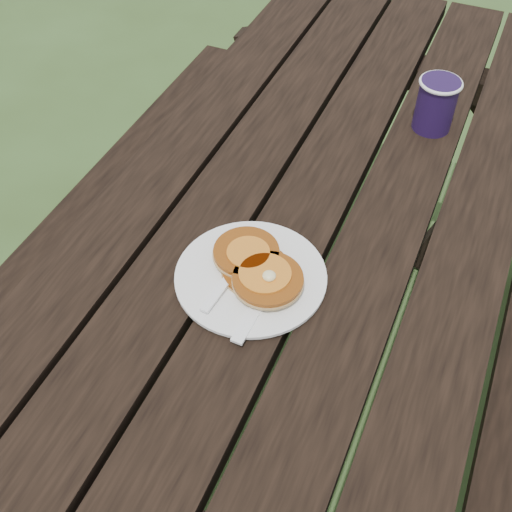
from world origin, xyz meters
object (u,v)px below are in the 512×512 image
at_px(pancake_stack, 257,268).
at_px(picnic_table, 299,320).
at_px(plate, 251,277).
at_px(coffee_cup, 436,102).

bearing_deg(pancake_stack, picnic_table, 86.60).
height_order(picnic_table, plate, plate).
bearing_deg(coffee_cup, picnic_table, -116.67).
relative_size(pancake_stack, coffee_cup, 1.52).
height_order(picnic_table, coffee_cup, coffee_cup).
bearing_deg(coffee_cup, plate, -108.43).
height_order(plate, coffee_cup, coffee_cup).
bearing_deg(picnic_table, plate, -95.49).
xyz_separation_m(picnic_table, pancake_stack, (-0.01, -0.22, 0.41)).
distance_m(picnic_table, plate, 0.45).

